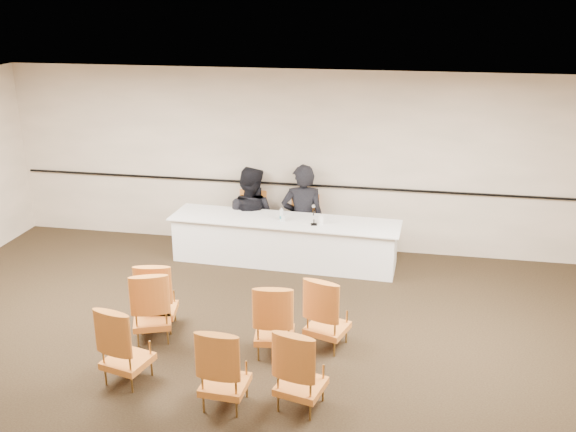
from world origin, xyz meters
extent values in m
plane|color=black|center=(0.00, 0.00, 0.00)|extent=(10.00, 10.00, 0.00)
plane|color=silver|center=(0.00, 0.00, 3.00)|extent=(10.00, 10.00, 0.00)
cube|color=#F7DEC2|center=(0.00, 4.00, 1.50)|extent=(10.00, 0.04, 3.00)
cube|color=black|center=(0.00, 3.96, 1.10)|extent=(9.80, 0.04, 0.03)
imported|color=black|center=(0.14, 3.74, 0.53)|extent=(0.78, 0.58, 1.97)
imported|color=black|center=(-0.78, 3.78, 0.45)|extent=(1.06, 0.90, 1.92)
cube|color=white|center=(0.33, 3.15, 0.74)|extent=(0.34, 0.28, 0.00)
cylinder|color=silver|center=(-0.07, 3.13, 0.78)|extent=(0.08, 0.08, 0.10)
cylinder|color=white|center=(0.53, 3.11, 0.81)|extent=(0.11, 0.11, 0.15)
camera|label=1|loc=(1.77, -6.20, 4.15)|focal=40.00mm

